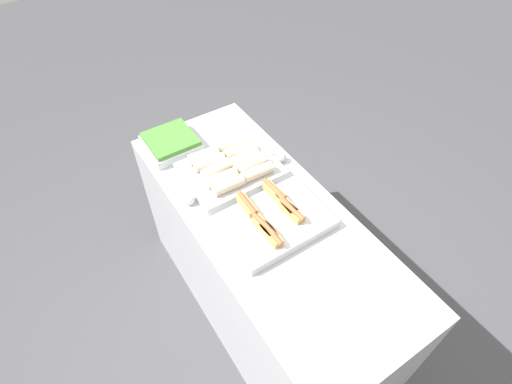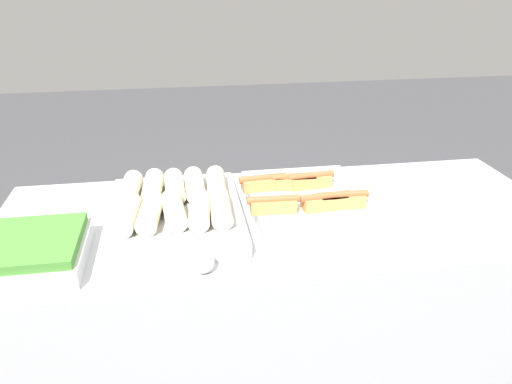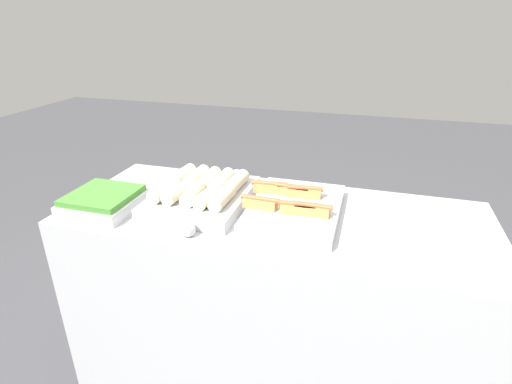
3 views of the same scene
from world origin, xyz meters
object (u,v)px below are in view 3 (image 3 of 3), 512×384
(tray_hotdogs, at_px, (294,207))
(serving_spoon_far, at_px, (235,175))
(tray_wraps, at_px, (202,193))
(serving_spoon_near, at_px, (186,229))
(tray_side_front, at_px, (103,201))

(tray_hotdogs, bearing_deg, serving_spoon_far, 141.35)
(tray_wraps, bearing_deg, serving_spoon_far, 78.76)
(tray_hotdogs, bearing_deg, tray_wraps, -179.95)
(serving_spoon_near, bearing_deg, tray_hotdogs, 38.71)
(tray_hotdogs, relative_size, serving_spoon_far, 2.28)
(tray_wraps, xyz_separation_m, serving_spoon_far, (0.05, 0.27, -0.02))
(tray_wraps, bearing_deg, serving_spoon_near, -78.63)
(tray_side_front, bearing_deg, serving_spoon_near, -14.04)
(serving_spoon_far, bearing_deg, serving_spoon_near, -89.94)
(serving_spoon_near, relative_size, serving_spoon_far, 1.01)
(serving_spoon_near, bearing_deg, tray_side_front, 165.96)
(tray_wraps, bearing_deg, tray_hotdogs, 0.05)
(tray_side_front, bearing_deg, serving_spoon_far, 46.63)
(tray_side_front, relative_size, serving_spoon_far, 1.30)
(tray_hotdogs, height_order, serving_spoon_near, tray_hotdogs)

